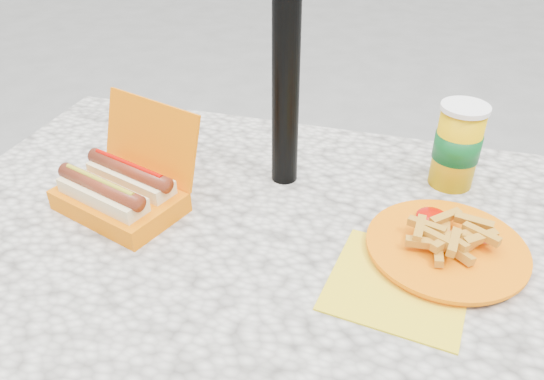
# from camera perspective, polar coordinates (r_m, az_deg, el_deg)

# --- Properties ---
(picnic_table) EXTENTS (1.20, 0.80, 0.75)m
(picnic_table) POSITION_cam_1_polar(r_m,az_deg,el_deg) (0.99, -1.20, -8.75)
(picnic_table) COLOR beige
(picnic_table) RESTS_ON ground
(hotdog_box) EXTENTS (0.26, 0.24, 0.17)m
(hotdog_box) POSITION_cam_1_polar(r_m,az_deg,el_deg) (0.98, -15.94, 0.04)
(hotdog_box) COLOR #ED6A00
(hotdog_box) RESTS_ON picnic_table
(fries_plate) EXTENTS (0.31, 0.34, 0.05)m
(fries_plate) POSITION_cam_1_polar(r_m,az_deg,el_deg) (0.90, 17.88, -5.96)
(fries_plate) COLOR yellow
(fries_plate) RESTS_ON picnic_table
(soda_cup) EXTENTS (0.09, 0.09, 0.16)m
(soda_cup) POSITION_cam_1_polar(r_m,az_deg,el_deg) (1.05, 19.30, 4.52)
(soda_cup) COLOR #E9AA00
(soda_cup) RESTS_ON picnic_table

